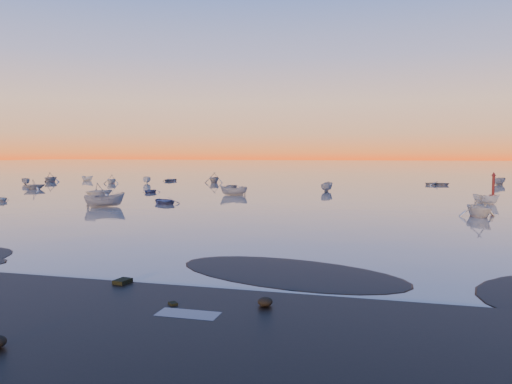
% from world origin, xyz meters
% --- Properties ---
extents(ground, '(600.00, 600.00, 0.00)m').
position_xyz_m(ground, '(0.00, 100.00, 0.00)').
color(ground, slate).
rests_on(ground, ground).
extents(mud_lobes, '(140.00, 6.00, 0.07)m').
position_xyz_m(mud_lobes, '(0.00, -1.00, 0.01)').
color(mud_lobes, black).
rests_on(mud_lobes, ground).
extents(moored_fleet, '(124.00, 58.00, 1.20)m').
position_xyz_m(moored_fleet, '(0.00, 53.00, 0.00)').
color(moored_fleet, beige).
rests_on(moored_fleet, ground).
extents(boat_near_center, '(4.06, 4.36, 1.45)m').
position_xyz_m(boat_near_center, '(-14.62, 24.13, 0.00)').
color(boat_near_center, gray).
rests_on(boat_near_center, ground).
extents(boat_near_right, '(4.41, 3.20, 1.41)m').
position_xyz_m(boat_near_right, '(21.90, 25.37, 0.00)').
color(boat_near_right, beige).
rests_on(boat_near_right, ground).
extents(channel_marker, '(0.93, 0.93, 3.31)m').
position_xyz_m(channel_marker, '(27.44, 48.53, 1.31)').
color(channel_marker, '#47100F').
rests_on(channel_marker, ground).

